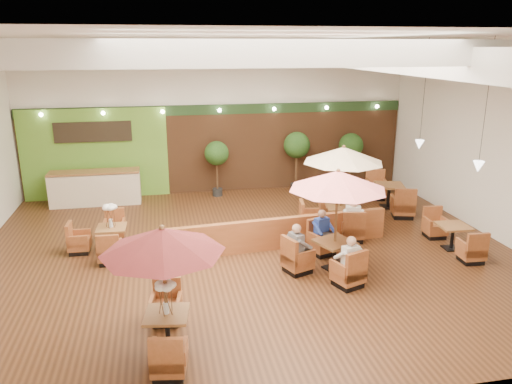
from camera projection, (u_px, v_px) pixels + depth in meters
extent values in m
plane|color=#381E0F|center=(249.00, 252.00, 13.25)|extent=(14.00, 14.00, 0.00)
cube|color=silver|center=(219.00, 118.00, 18.12)|extent=(14.00, 0.04, 5.50)
cube|color=silver|center=(326.00, 238.00, 6.83)|extent=(14.00, 0.04, 5.50)
cube|color=silver|center=(497.00, 140.00, 13.77)|extent=(0.04, 12.00, 5.50)
cube|color=white|center=(248.00, 35.00, 11.69)|extent=(14.00, 12.00, 0.04)
cube|color=brown|center=(220.00, 149.00, 18.39)|extent=(13.90, 0.10, 3.20)
cube|color=#1E3819|center=(219.00, 109.00, 17.97)|extent=(13.90, 0.12, 0.35)
cube|color=#5B942B|center=(95.00, 154.00, 17.51)|extent=(5.00, 0.08, 3.20)
cube|color=black|center=(93.00, 132.00, 17.21)|extent=(2.60, 0.08, 0.70)
cube|color=white|center=(385.00, 59.00, 12.50)|extent=(0.60, 11.00, 0.60)
cube|color=white|center=(292.00, 54.00, 8.03)|extent=(13.60, 0.12, 0.45)
cube|color=white|center=(259.00, 51.00, 10.57)|extent=(13.60, 0.12, 0.45)
cube|color=white|center=(239.00, 50.00, 13.02)|extent=(13.60, 0.12, 0.45)
cube|color=white|center=(225.00, 49.00, 15.56)|extent=(13.60, 0.12, 0.45)
cylinder|color=black|center=(486.00, 103.00, 12.28)|extent=(0.01, 0.01, 3.20)
cone|color=white|center=(478.00, 167.00, 12.74)|extent=(0.28, 0.28, 0.28)
cylinder|color=black|center=(424.00, 92.00, 15.10)|extent=(0.01, 0.01, 3.20)
cone|color=white|center=(419.00, 144.00, 15.56)|extent=(0.28, 0.28, 0.28)
sphere|color=#FFEAC6|center=(41.00, 115.00, 16.64)|extent=(0.14, 0.14, 0.14)
sphere|color=#FFEAC6|center=(103.00, 113.00, 17.01)|extent=(0.14, 0.14, 0.14)
sphere|color=#FFEAC6|center=(163.00, 112.00, 17.38)|extent=(0.14, 0.14, 0.14)
sphere|color=#FFEAC6|center=(220.00, 110.00, 17.75)|extent=(0.14, 0.14, 0.14)
sphere|color=#FFEAC6|center=(274.00, 109.00, 18.12)|extent=(0.14, 0.14, 0.14)
sphere|color=#FFEAC6|center=(327.00, 108.00, 18.49)|extent=(0.14, 0.14, 0.14)
sphere|color=#FFEAC6|center=(377.00, 106.00, 18.86)|extent=(0.14, 0.14, 0.14)
cube|color=beige|center=(96.00, 189.00, 17.08)|extent=(3.00, 0.70, 1.10)
cube|color=brown|center=(94.00, 172.00, 16.91)|extent=(3.00, 0.75, 0.06)
cube|color=brown|center=(279.00, 233.00, 13.37)|extent=(6.22, 0.74, 0.86)
cube|color=brown|center=(167.00, 315.00, 8.91)|extent=(0.88, 0.88, 0.05)
cylinder|color=black|center=(168.00, 330.00, 9.00)|extent=(0.09, 0.09, 0.60)
cube|color=black|center=(168.00, 345.00, 9.09)|extent=(0.46, 0.46, 0.04)
cube|color=brown|center=(169.00, 362.00, 8.21)|extent=(0.64, 0.64, 0.29)
cube|color=brown|center=(171.00, 355.00, 7.92)|extent=(0.57, 0.18, 0.63)
cube|color=brown|center=(152.00, 352.00, 8.15)|extent=(0.15, 0.50, 0.25)
cube|color=brown|center=(185.00, 352.00, 8.17)|extent=(0.15, 0.50, 0.25)
cube|color=black|center=(170.00, 372.00, 8.27)|extent=(0.57, 0.57, 0.13)
cube|color=brown|center=(167.00, 310.00, 9.83)|extent=(0.64, 0.64, 0.29)
cube|color=brown|center=(164.00, 292.00, 9.97)|extent=(0.57, 0.18, 0.63)
cube|color=brown|center=(180.00, 301.00, 9.79)|extent=(0.15, 0.50, 0.25)
cube|color=brown|center=(153.00, 302.00, 9.77)|extent=(0.15, 0.50, 0.25)
cube|color=black|center=(167.00, 319.00, 9.89)|extent=(0.57, 0.57, 0.13)
cylinder|color=brown|center=(165.00, 290.00, 8.78)|extent=(0.06, 0.06, 2.26)
cone|color=#57191A|center=(162.00, 240.00, 8.51)|extent=(2.17, 2.17, 0.45)
sphere|color=brown|center=(162.00, 228.00, 8.44)|extent=(0.10, 0.10, 0.10)
cylinder|color=silver|center=(166.00, 308.00, 8.88)|extent=(0.10, 0.10, 0.22)
cube|color=brown|center=(335.00, 242.00, 12.05)|extent=(1.07, 1.07, 0.06)
cylinder|color=black|center=(334.00, 255.00, 12.15)|extent=(0.10, 0.10, 0.64)
cube|color=black|center=(334.00, 268.00, 12.25)|extent=(0.57, 0.57, 0.04)
cube|color=brown|center=(348.00, 274.00, 11.30)|extent=(0.78, 0.78, 0.31)
cube|color=brown|center=(349.00, 267.00, 10.97)|extent=(0.60, 0.31, 0.68)
cube|color=brown|center=(339.00, 269.00, 11.10)|extent=(0.26, 0.53, 0.27)
cube|color=brown|center=(358.00, 264.00, 11.38)|extent=(0.26, 0.53, 0.27)
cube|color=black|center=(348.00, 283.00, 11.36)|extent=(0.69, 0.69, 0.14)
cube|color=brown|center=(322.00, 244.00, 13.04)|extent=(0.78, 0.78, 0.31)
cube|color=brown|center=(323.00, 230.00, 13.20)|extent=(0.60, 0.31, 0.68)
cube|color=brown|center=(331.00, 235.00, 13.13)|extent=(0.26, 0.53, 0.27)
cube|color=brown|center=(314.00, 239.00, 12.84)|extent=(0.26, 0.53, 0.27)
cube|color=black|center=(322.00, 252.00, 13.10)|extent=(0.69, 0.69, 0.14)
cube|color=brown|center=(298.00, 261.00, 12.00)|extent=(0.78, 0.78, 0.31)
cube|color=brown|center=(308.00, 250.00, 11.87)|extent=(0.31, 0.60, 0.68)
cube|color=brown|center=(291.00, 249.00, 12.17)|extent=(0.53, 0.26, 0.27)
cube|color=brown|center=(305.00, 257.00, 11.71)|extent=(0.53, 0.26, 0.27)
cube|color=black|center=(297.00, 269.00, 12.06)|extent=(0.69, 0.69, 0.14)
cylinder|color=brown|center=(336.00, 222.00, 11.91)|extent=(0.06, 0.06, 2.44)
cone|color=#DA696A|center=(338.00, 180.00, 11.61)|extent=(2.34, 2.34, 0.45)
sphere|color=brown|center=(338.00, 171.00, 11.55)|extent=(0.10, 0.10, 0.10)
cube|color=brown|center=(341.00, 207.00, 14.69)|extent=(0.96, 0.96, 0.06)
cylinder|color=black|center=(340.00, 218.00, 14.78)|extent=(0.10, 0.10, 0.65)
cube|color=black|center=(340.00, 229.00, 14.88)|extent=(0.51, 0.51, 0.04)
cube|color=brown|center=(352.00, 231.00, 13.93)|extent=(0.70, 0.70, 0.31)
cube|color=brown|center=(357.00, 224.00, 13.61)|extent=(0.62, 0.20, 0.69)
cube|color=brown|center=(342.00, 224.00, 13.86)|extent=(0.17, 0.54, 0.27)
cube|color=brown|center=(362.00, 224.00, 13.88)|extent=(0.17, 0.54, 0.27)
cube|color=black|center=(351.00, 238.00, 13.99)|extent=(0.62, 0.62, 0.14)
cube|color=brown|center=(330.00, 210.00, 15.68)|extent=(0.70, 0.70, 0.31)
cube|color=brown|center=(326.00, 199.00, 15.82)|extent=(0.62, 0.20, 0.69)
cube|color=brown|center=(339.00, 204.00, 15.63)|extent=(0.17, 0.54, 0.27)
cube|color=brown|center=(321.00, 204.00, 15.62)|extent=(0.17, 0.54, 0.27)
cube|color=black|center=(329.00, 217.00, 15.74)|extent=(0.62, 0.62, 0.14)
cube|color=brown|center=(310.00, 222.00, 14.63)|extent=(0.70, 0.70, 0.31)
cube|color=brown|center=(318.00, 211.00, 14.63)|extent=(0.20, 0.62, 0.69)
cube|color=brown|center=(309.00, 212.00, 14.85)|extent=(0.54, 0.17, 0.27)
cube|color=brown|center=(311.00, 219.00, 14.30)|extent=(0.54, 0.17, 0.27)
cube|color=black|center=(310.00, 229.00, 14.69)|extent=(0.62, 0.62, 0.14)
cylinder|color=brown|center=(342.00, 190.00, 14.54)|extent=(0.06, 0.06, 2.45)
cone|color=beige|center=(343.00, 155.00, 14.24)|extent=(2.35, 2.35, 0.45)
sphere|color=brown|center=(344.00, 147.00, 14.18)|extent=(0.10, 0.10, 0.10)
cube|color=brown|center=(111.00, 228.00, 13.18)|extent=(0.78, 0.78, 0.05)
cylinder|color=black|center=(112.00, 239.00, 13.27)|extent=(0.09, 0.09, 0.58)
cube|color=black|center=(113.00, 250.00, 13.36)|extent=(0.41, 0.41, 0.04)
cube|color=brown|center=(110.00, 253.00, 12.49)|extent=(0.57, 0.57, 0.28)
cube|color=brown|center=(109.00, 247.00, 12.20)|extent=(0.55, 0.11, 0.62)
cube|color=brown|center=(99.00, 247.00, 12.40)|extent=(0.09, 0.49, 0.25)
cube|color=brown|center=(120.00, 246.00, 12.48)|extent=(0.09, 0.49, 0.25)
cube|color=black|center=(111.00, 261.00, 12.55)|extent=(0.50, 0.50, 0.12)
cube|color=brown|center=(115.00, 230.00, 14.08)|extent=(0.57, 0.57, 0.28)
cube|color=brown|center=(114.00, 218.00, 14.22)|extent=(0.55, 0.11, 0.62)
cube|color=brown|center=(124.00, 224.00, 14.07)|extent=(0.09, 0.49, 0.25)
cube|color=brown|center=(105.00, 225.00, 13.99)|extent=(0.09, 0.49, 0.25)
cube|color=black|center=(115.00, 237.00, 14.14)|extent=(0.50, 0.50, 0.12)
cube|color=brown|center=(79.00, 243.00, 13.13)|extent=(0.57, 0.57, 0.28)
cube|color=brown|center=(88.00, 233.00, 13.10)|extent=(0.11, 0.55, 0.62)
cube|color=brown|center=(81.00, 234.00, 13.32)|extent=(0.49, 0.09, 0.25)
cube|color=brown|center=(77.00, 241.00, 12.84)|extent=(0.49, 0.09, 0.25)
cube|color=black|center=(80.00, 250.00, 13.19)|extent=(0.50, 0.50, 0.12)
cylinder|color=silver|center=(111.00, 223.00, 13.14)|extent=(0.10, 0.10, 0.22)
cube|color=brown|center=(454.00, 226.00, 13.27)|extent=(0.82, 0.82, 0.05)
cylinder|color=black|center=(452.00, 237.00, 13.36)|extent=(0.09, 0.09, 0.60)
cube|color=black|center=(451.00, 248.00, 13.45)|extent=(0.43, 0.43, 0.04)
cube|color=brown|center=(471.00, 252.00, 12.56)|extent=(0.60, 0.60, 0.29)
cube|color=brown|center=(479.00, 245.00, 12.27)|extent=(0.57, 0.13, 0.64)
cube|color=brown|center=(462.00, 246.00, 12.48)|extent=(0.10, 0.50, 0.25)
cube|color=brown|center=(482.00, 245.00, 12.55)|extent=(0.10, 0.50, 0.25)
cube|color=black|center=(470.00, 260.00, 12.62)|extent=(0.53, 0.53, 0.13)
cube|color=brown|center=(435.00, 228.00, 14.19)|extent=(0.60, 0.60, 0.29)
cube|color=brown|center=(431.00, 217.00, 14.33)|extent=(0.57, 0.13, 0.64)
cube|color=brown|center=(444.00, 222.00, 14.17)|extent=(0.10, 0.50, 0.25)
cube|color=brown|center=(427.00, 223.00, 14.10)|extent=(0.10, 0.50, 0.25)
cube|color=black|center=(434.00, 235.00, 14.25)|extent=(0.53, 0.53, 0.13)
cube|color=brown|center=(389.00, 185.00, 16.66)|extent=(1.13, 1.13, 0.06)
cylinder|color=black|center=(389.00, 196.00, 16.77)|extent=(0.11, 0.11, 0.71)
cube|color=black|center=(388.00, 207.00, 16.87)|extent=(0.60, 0.60, 0.04)
cube|color=brown|center=(403.00, 208.00, 15.83)|extent=(0.82, 0.82, 0.34)
cube|color=brown|center=(410.00, 200.00, 15.49)|extent=(0.67, 0.28, 0.75)
cube|color=brown|center=(393.00, 201.00, 15.79)|extent=(0.24, 0.59, 0.30)
cube|color=brown|center=(413.00, 201.00, 15.74)|extent=(0.24, 0.59, 0.30)
cube|color=black|center=(402.00, 215.00, 15.90)|extent=(0.73, 0.73, 0.15)
cube|color=brown|center=(376.00, 190.00, 17.75)|extent=(0.82, 0.82, 0.34)
cube|color=brown|center=(371.00, 179.00, 17.90)|extent=(0.67, 0.28, 0.75)
cube|color=brown|center=(385.00, 184.00, 17.67)|extent=(0.24, 0.59, 0.30)
cube|color=brown|center=(367.00, 184.00, 17.71)|extent=(0.24, 0.59, 0.30)
cube|color=black|center=(375.00, 197.00, 17.82)|extent=(0.73, 0.73, 0.15)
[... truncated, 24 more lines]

